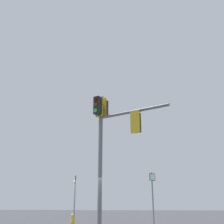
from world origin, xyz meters
TOP-DOWN VIEW (x-y plane):
  - signal_mast_assembly at (0.99, -0.96)m, footprint 3.49×2.24m
  - route_sign_primary at (-0.91, 0.81)m, footprint 0.15×0.26m
  - fire_hydrant at (-1.30, 2.45)m, footprint 0.24×0.30m
  - route_sign_secondary at (2.99, 0.25)m, footprint 0.31×0.27m

SIDE VIEW (x-z plane):
  - fire_hydrant at x=-1.30m, z-range 0.00..0.81m
  - route_sign_primary at x=-0.91m, z-range 0.23..2.96m
  - route_sign_secondary at x=2.99m, z-range 0.31..3.12m
  - signal_mast_assembly at x=0.99m, z-range 1.34..7.79m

